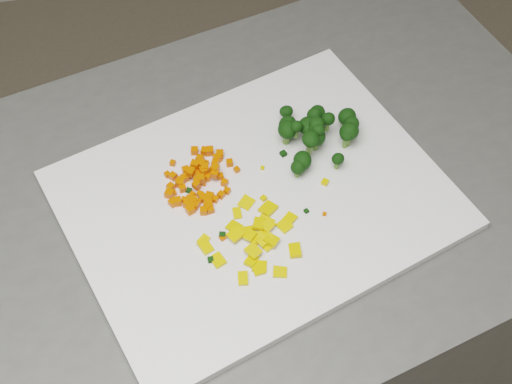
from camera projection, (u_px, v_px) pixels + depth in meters
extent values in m
cube|color=#4E4E4B|center=(269.00, 323.00, 1.33)|extent=(1.02, 0.82, 0.90)
cube|color=white|center=(256.00, 199.00, 0.94)|extent=(0.57, 0.50, 0.01)
cube|color=#E04602|center=(230.00, 163.00, 0.96)|extent=(0.01, 0.01, 0.01)
cube|color=#E04602|center=(195.00, 205.00, 0.92)|extent=(0.01, 0.01, 0.01)
cube|color=#E04602|center=(177.00, 201.00, 0.92)|extent=(0.01, 0.01, 0.01)
cube|color=#E04602|center=(237.00, 170.00, 0.96)|extent=(0.01, 0.01, 0.01)
cube|color=#E04602|center=(203.00, 198.00, 0.93)|extent=(0.01, 0.01, 0.01)
cube|color=#E04602|center=(208.00, 206.00, 0.92)|extent=(0.01, 0.01, 0.01)
cube|color=#E04602|center=(193.00, 195.00, 0.93)|extent=(0.01, 0.01, 0.01)
cube|color=#E04602|center=(208.00, 172.00, 0.95)|extent=(0.01, 0.01, 0.01)
cube|color=#E04602|center=(201.00, 164.00, 0.95)|extent=(0.01, 0.01, 0.01)
cube|color=#E04602|center=(191.00, 173.00, 0.94)|extent=(0.01, 0.01, 0.01)
cube|color=#E04602|center=(205.00, 164.00, 0.96)|extent=(0.01, 0.01, 0.01)
cube|color=#E04602|center=(184.00, 200.00, 0.93)|extent=(0.01, 0.01, 0.01)
cube|color=#E04602|center=(169.00, 194.00, 0.93)|extent=(0.01, 0.01, 0.01)
cube|color=#E04602|center=(210.00, 151.00, 0.97)|extent=(0.01, 0.01, 0.01)
cube|color=#E04602|center=(210.00, 210.00, 0.92)|extent=(0.01, 0.01, 0.01)
cube|color=#E04602|center=(180.00, 183.00, 0.94)|extent=(0.01, 0.01, 0.01)
cube|color=#E04602|center=(186.00, 170.00, 0.96)|extent=(0.01, 0.01, 0.01)
cube|color=#E04602|center=(208.00, 200.00, 0.93)|extent=(0.01, 0.01, 0.01)
cube|color=#E04602|center=(204.00, 171.00, 0.95)|extent=(0.01, 0.01, 0.01)
cube|color=#E04602|center=(215.00, 169.00, 0.94)|extent=(0.01, 0.01, 0.01)
cube|color=#E04602|center=(195.00, 165.00, 0.95)|extent=(0.01, 0.01, 0.01)
cube|color=#E04602|center=(225.00, 183.00, 0.94)|extent=(0.01, 0.01, 0.01)
cube|color=#E04602|center=(200.00, 194.00, 0.93)|extent=(0.01, 0.01, 0.01)
cube|color=#E04602|center=(191.00, 171.00, 0.94)|extent=(0.01, 0.01, 0.01)
cube|color=#E04602|center=(194.00, 200.00, 0.93)|extent=(0.01, 0.01, 0.01)
cube|color=#E04602|center=(227.00, 191.00, 0.94)|extent=(0.01, 0.01, 0.01)
cube|color=#E04602|center=(198.00, 202.00, 0.93)|extent=(0.01, 0.01, 0.01)
cube|color=#E04602|center=(197.00, 181.00, 0.94)|extent=(0.01, 0.01, 0.01)
cube|color=#E04602|center=(196.00, 185.00, 0.93)|extent=(0.01, 0.01, 0.01)
cube|color=#E04602|center=(192.00, 206.00, 0.92)|extent=(0.01, 0.01, 0.01)
cube|color=#E04602|center=(215.00, 174.00, 0.94)|extent=(0.01, 0.01, 0.01)
cube|color=#E04602|center=(204.00, 170.00, 0.95)|extent=(0.01, 0.01, 0.01)
cube|color=#E04602|center=(201.00, 162.00, 0.95)|extent=(0.01, 0.01, 0.01)
cube|color=#E04602|center=(167.00, 174.00, 0.95)|extent=(0.01, 0.01, 0.01)
cube|color=#E04602|center=(208.00, 178.00, 0.95)|extent=(0.01, 0.01, 0.01)
cube|color=#E04602|center=(217.00, 158.00, 0.97)|extent=(0.01, 0.01, 0.01)
cube|color=#E04602|center=(183.00, 188.00, 0.94)|extent=(0.01, 0.01, 0.01)
cube|color=#E04602|center=(173.00, 203.00, 0.92)|extent=(0.01, 0.01, 0.01)
cube|color=#E04602|center=(209.00, 197.00, 0.93)|extent=(0.01, 0.01, 0.01)
cube|color=#E04602|center=(205.00, 168.00, 0.95)|extent=(0.01, 0.01, 0.01)
cube|color=#E04602|center=(215.00, 163.00, 0.96)|extent=(0.01, 0.01, 0.01)
cube|color=#E04602|center=(173.00, 176.00, 0.95)|extent=(0.01, 0.01, 0.01)
cube|color=#E04602|center=(195.00, 151.00, 0.97)|extent=(0.01, 0.01, 0.01)
cube|color=#E04602|center=(188.00, 204.00, 0.92)|extent=(0.01, 0.01, 0.01)
cube|color=#E04602|center=(201.00, 179.00, 0.94)|extent=(0.01, 0.01, 0.01)
cube|color=#E04602|center=(204.00, 211.00, 0.92)|extent=(0.01, 0.01, 0.01)
cube|color=#E04602|center=(173.00, 163.00, 0.96)|extent=(0.01, 0.01, 0.01)
cube|color=#E04602|center=(207.00, 177.00, 0.95)|extent=(0.01, 0.01, 0.01)
cube|color=#E04602|center=(220.00, 154.00, 0.97)|extent=(0.01, 0.01, 0.01)
cube|color=#E04602|center=(200.00, 159.00, 0.97)|extent=(0.01, 0.01, 0.01)
cube|color=#E04602|center=(185.00, 178.00, 0.95)|extent=(0.01, 0.01, 0.01)
cube|color=#E04602|center=(215.00, 175.00, 0.95)|extent=(0.01, 0.01, 0.01)
cube|color=#E04602|center=(174.00, 193.00, 0.93)|extent=(0.01, 0.01, 0.01)
cube|color=#E04602|center=(215.00, 199.00, 0.93)|extent=(0.01, 0.01, 0.01)
cube|color=#E04602|center=(189.00, 202.00, 0.93)|extent=(0.01, 0.01, 0.01)
cube|color=#E04602|center=(198.00, 165.00, 0.95)|extent=(0.01, 0.01, 0.01)
cube|color=#E04602|center=(204.00, 183.00, 0.94)|extent=(0.01, 0.01, 0.01)
cube|color=#E04602|center=(208.00, 204.00, 0.92)|extent=(0.01, 0.01, 0.01)
cube|color=#E04602|center=(220.00, 176.00, 0.95)|extent=(0.01, 0.01, 0.01)
cube|color=#E04602|center=(198.00, 186.00, 0.94)|extent=(0.01, 0.01, 0.01)
cube|color=#E04602|center=(195.00, 151.00, 0.98)|extent=(0.01, 0.01, 0.01)
cube|color=#E04602|center=(205.00, 151.00, 0.97)|extent=(0.01, 0.01, 0.01)
cube|color=#E04602|center=(198.00, 175.00, 0.95)|extent=(0.01, 0.01, 0.01)
cube|color=#E04602|center=(180.00, 181.00, 0.94)|extent=(0.01, 0.01, 0.01)
cube|color=#E04602|center=(221.00, 195.00, 0.93)|extent=(0.01, 0.01, 0.01)
cube|color=#E04602|center=(190.00, 210.00, 0.92)|extent=(0.01, 0.01, 0.01)
cube|color=#E04602|center=(197.00, 166.00, 0.95)|extent=(0.01, 0.01, 0.01)
cube|color=#E04602|center=(190.00, 199.00, 0.93)|extent=(0.01, 0.01, 0.01)
cube|color=#E04602|center=(171.00, 187.00, 0.94)|extent=(0.01, 0.01, 0.01)
cube|color=#E4AF0C|center=(236.00, 234.00, 0.89)|extent=(0.03, 0.02, 0.01)
cube|color=#E4AF0C|center=(268.00, 209.00, 0.92)|extent=(0.03, 0.03, 0.01)
cube|color=#E4AF0C|center=(280.00, 272.00, 0.87)|extent=(0.02, 0.02, 0.01)
cube|color=#E4AF0C|center=(247.00, 231.00, 0.90)|extent=(0.02, 0.02, 0.01)
cube|color=#E4AF0C|center=(265.00, 240.00, 0.89)|extent=(0.02, 0.02, 0.01)
cube|color=#E4AF0C|center=(268.00, 245.00, 0.89)|extent=(0.02, 0.02, 0.01)
cube|color=#E4AF0C|center=(257.00, 237.00, 0.90)|extent=(0.02, 0.02, 0.00)
cube|color=#E4AF0C|center=(259.00, 224.00, 0.90)|extent=(0.02, 0.02, 0.01)
cube|color=#E4AF0C|center=(259.00, 270.00, 0.87)|extent=(0.02, 0.02, 0.00)
cube|color=#E4AF0C|center=(289.00, 219.00, 0.91)|extent=(0.02, 0.02, 0.01)
cube|color=#E4AF0C|center=(253.00, 251.00, 0.88)|extent=(0.02, 0.02, 0.01)
cube|color=#E4AF0C|center=(204.00, 240.00, 0.89)|extent=(0.02, 0.02, 0.01)
cube|color=#E4AF0C|center=(259.00, 266.00, 0.87)|extent=(0.02, 0.02, 0.01)
cube|color=#E4AF0C|center=(205.00, 247.00, 0.89)|extent=(0.02, 0.02, 0.01)
cube|color=#E4AF0C|center=(218.00, 260.00, 0.88)|extent=(0.02, 0.02, 0.01)
cube|color=#E4AF0C|center=(254.00, 239.00, 0.89)|extent=(0.02, 0.02, 0.01)
cube|color=#E4AF0C|center=(261.00, 237.00, 0.90)|extent=(0.02, 0.02, 0.01)
cube|color=#E4AF0C|center=(250.00, 236.00, 0.89)|extent=(0.02, 0.02, 0.01)
cube|color=#E4AF0C|center=(266.00, 221.00, 0.91)|extent=(0.02, 0.02, 0.01)
cube|color=#E4AF0C|center=(246.00, 203.00, 0.93)|extent=(0.03, 0.03, 0.01)
cube|color=#E4AF0C|center=(268.00, 225.00, 0.90)|extent=(0.02, 0.02, 0.01)
cube|color=#E4AF0C|center=(259.00, 238.00, 0.89)|extent=(0.01, 0.02, 0.01)
cube|color=#E4AF0C|center=(295.00, 250.00, 0.88)|extent=(0.02, 0.02, 0.01)
cube|color=#E4AF0C|center=(271.00, 240.00, 0.89)|extent=(0.02, 0.02, 0.01)
cube|color=#E4AF0C|center=(252.00, 260.00, 0.88)|extent=(0.02, 0.02, 0.01)
cube|color=#E4AF0C|center=(237.00, 213.00, 0.92)|extent=(0.01, 0.02, 0.01)
cube|color=#E4AF0C|center=(284.00, 226.00, 0.91)|extent=(0.02, 0.02, 0.01)
cube|color=#E4AF0C|center=(234.00, 227.00, 0.91)|extent=(0.02, 0.02, 0.01)
cube|color=#E4AF0C|center=(243.00, 278.00, 0.86)|extent=(0.01, 0.02, 0.01)
cube|color=#E4AF0C|center=(325.00, 182.00, 0.95)|extent=(0.01, 0.01, 0.01)
cube|color=#E04602|center=(222.00, 238.00, 0.90)|extent=(0.01, 0.01, 0.01)
cube|color=#E04602|center=(263.00, 225.00, 0.91)|extent=(0.01, 0.01, 0.00)
cube|color=#E4AF0C|center=(262.00, 168.00, 0.96)|extent=(0.01, 0.01, 0.00)
cube|color=black|center=(260.00, 240.00, 0.89)|extent=(0.01, 0.01, 0.00)
cube|color=black|center=(189.00, 191.00, 0.94)|extent=(0.01, 0.01, 0.00)
cube|color=black|center=(306.00, 211.00, 0.92)|extent=(0.01, 0.01, 0.00)
cube|color=#E04602|center=(324.00, 214.00, 0.92)|extent=(0.01, 0.01, 0.00)
cube|color=black|center=(283.00, 154.00, 0.97)|extent=(0.01, 0.01, 0.01)
cube|color=black|center=(222.00, 235.00, 0.90)|extent=(0.01, 0.01, 0.01)
cube|color=#E4AF0C|center=(264.00, 198.00, 0.93)|extent=(0.01, 0.01, 0.00)
cube|color=#E4AF0C|center=(216.00, 264.00, 0.87)|extent=(0.01, 0.01, 0.00)
cube|color=black|center=(211.00, 260.00, 0.88)|extent=(0.01, 0.01, 0.00)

